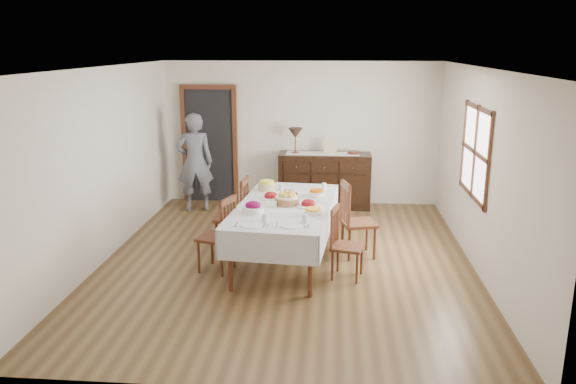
# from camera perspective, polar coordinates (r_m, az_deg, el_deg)

# --- Properties ---
(ground) EXTENTS (6.00, 6.00, 0.00)m
(ground) POSITION_cam_1_polar(r_m,az_deg,el_deg) (7.78, -0.06, -6.97)
(ground) COLOR brown
(room_shell) EXTENTS (5.02, 6.02, 2.65)m
(room_shell) POSITION_cam_1_polar(r_m,az_deg,el_deg) (7.76, -0.87, 5.57)
(room_shell) COLOR silver
(room_shell) RESTS_ON ground
(dining_table) EXTENTS (1.42, 2.49, 0.82)m
(dining_table) POSITION_cam_1_polar(r_m,az_deg,el_deg) (7.48, -0.32, -1.97)
(dining_table) COLOR silver
(dining_table) RESTS_ON ground
(chair_left_near) EXTENTS (0.53, 0.53, 1.01)m
(chair_left_near) POSITION_cam_1_polar(r_m,az_deg,el_deg) (7.32, -6.96, -4.24)
(chair_left_near) COLOR #512918
(chair_left_near) RESTS_ON ground
(chair_left_far) EXTENTS (0.47, 0.47, 1.06)m
(chair_left_far) POSITION_cam_1_polar(r_m,az_deg,el_deg) (8.05, -5.38, -2.23)
(chair_left_far) COLOR #512918
(chair_left_far) RESTS_ON ground
(chair_right_near) EXTENTS (0.46, 0.46, 0.92)m
(chair_right_near) POSITION_cam_1_polar(r_m,az_deg,el_deg) (7.13, 5.70, -5.11)
(chair_right_near) COLOR #512918
(chair_right_near) RESTS_ON ground
(chair_right_far) EXTENTS (0.54, 0.54, 1.07)m
(chair_right_far) POSITION_cam_1_polar(r_m,az_deg,el_deg) (7.83, 6.83, -2.74)
(chair_right_far) COLOR #512918
(chair_right_far) RESTS_ON ground
(sideboard) EXTENTS (1.64, 0.59, 0.99)m
(sideboard) POSITION_cam_1_polar(r_m,az_deg,el_deg) (10.21, 3.73, 1.21)
(sideboard) COLOR black
(sideboard) RESTS_ON ground
(person) EXTENTS (0.66, 0.51, 1.86)m
(person) POSITION_cam_1_polar(r_m,az_deg,el_deg) (10.00, -9.46, 3.32)
(person) COLOR #5B5C67
(person) RESTS_ON ground
(bread_basket) EXTENTS (0.33, 0.33, 0.17)m
(bread_basket) POSITION_cam_1_polar(r_m,az_deg,el_deg) (7.44, -0.11, -0.74)
(bread_basket) COLOR olive
(bread_basket) RESTS_ON dining_table
(egg_basket) EXTENTS (0.23, 0.23, 0.11)m
(egg_basket) POSITION_cam_1_polar(r_m,az_deg,el_deg) (7.82, 0.13, -0.22)
(egg_basket) COLOR black
(egg_basket) RESTS_ON dining_table
(ham_platter_a) EXTENTS (0.29, 0.29, 0.11)m
(ham_platter_a) POSITION_cam_1_polar(r_m,az_deg,el_deg) (7.74, -1.73, -0.45)
(ham_platter_a) COLOR white
(ham_platter_a) RESTS_ON dining_table
(ham_platter_b) EXTENTS (0.32, 0.32, 0.11)m
(ham_platter_b) POSITION_cam_1_polar(r_m,az_deg,el_deg) (7.38, 2.09, -1.24)
(ham_platter_b) COLOR white
(ham_platter_b) RESTS_ON dining_table
(beet_bowl) EXTENTS (0.27, 0.27, 0.15)m
(beet_bowl) POSITION_cam_1_polar(r_m,az_deg,el_deg) (7.10, -3.56, -1.62)
(beet_bowl) COLOR white
(beet_bowl) RESTS_ON dining_table
(carrot_bowl) EXTENTS (0.22, 0.22, 0.10)m
(carrot_bowl) POSITION_cam_1_polar(r_m,az_deg,el_deg) (7.86, 2.89, -0.12)
(carrot_bowl) COLOR white
(carrot_bowl) RESTS_ON dining_table
(pineapple_bowl) EXTENTS (0.26, 0.26, 0.14)m
(pineapple_bowl) POSITION_cam_1_polar(r_m,az_deg,el_deg) (8.18, -2.14, 0.64)
(pineapple_bowl) COLOR #CCBB88
(pineapple_bowl) RESTS_ON dining_table
(casserole_dish) EXTENTS (0.22, 0.22, 0.07)m
(casserole_dish) POSITION_cam_1_polar(r_m,az_deg,el_deg) (7.05, 2.58, -1.96)
(casserole_dish) COLOR white
(casserole_dish) RESTS_ON dining_table
(butter_dish) EXTENTS (0.15, 0.10, 0.07)m
(butter_dish) POSITION_cam_1_polar(r_m,az_deg,el_deg) (7.33, -1.71, -1.27)
(butter_dish) COLOR white
(butter_dish) RESTS_ON dining_table
(setting_left) EXTENTS (0.43, 0.31, 0.10)m
(setting_left) POSITION_cam_1_polar(r_m,az_deg,el_deg) (6.65, -3.38, -3.12)
(setting_left) COLOR white
(setting_left) RESTS_ON dining_table
(setting_right) EXTENTS (0.43, 0.31, 0.10)m
(setting_right) POSITION_cam_1_polar(r_m,az_deg,el_deg) (6.62, 0.76, -3.19)
(setting_right) COLOR white
(setting_right) RESTS_ON dining_table
(glass_far_a) EXTENTS (0.06, 0.06, 0.10)m
(glass_far_a) POSITION_cam_1_polar(r_m,az_deg,el_deg) (8.15, -0.71, 0.48)
(glass_far_a) COLOR silver
(glass_far_a) RESTS_ON dining_table
(glass_far_b) EXTENTS (0.07, 0.07, 0.10)m
(glass_far_b) POSITION_cam_1_polar(r_m,az_deg,el_deg) (8.21, 3.69, 0.56)
(glass_far_b) COLOR silver
(glass_far_b) RESTS_ON dining_table
(runner) EXTENTS (1.30, 0.35, 0.01)m
(runner) POSITION_cam_1_polar(r_m,az_deg,el_deg) (10.09, 3.54, 3.94)
(runner) COLOR white
(runner) RESTS_ON sideboard
(table_lamp) EXTENTS (0.26, 0.26, 0.46)m
(table_lamp) POSITION_cam_1_polar(r_m,az_deg,el_deg) (10.03, 0.76, 5.93)
(table_lamp) COLOR brown
(table_lamp) RESTS_ON sideboard
(picture_frame) EXTENTS (0.22, 0.08, 0.28)m
(picture_frame) POSITION_cam_1_polar(r_m,az_deg,el_deg) (10.03, 4.30, 4.64)
(picture_frame) COLOR beige
(picture_frame) RESTS_ON sideboard
(deco_bowl) EXTENTS (0.20, 0.20, 0.06)m
(deco_bowl) POSITION_cam_1_polar(r_m,az_deg,el_deg) (10.06, 6.65, 3.98)
(deco_bowl) COLOR #512918
(deco_bowl) RESTS_ON sideboard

